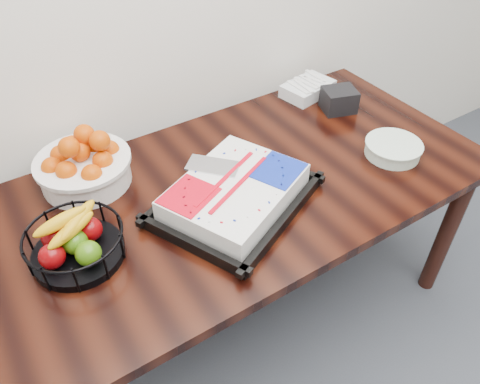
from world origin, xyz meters
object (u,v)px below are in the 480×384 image
fruit_basket (75,242)px  napkin_box (339,100)px  tangerine_bowl (83,161)px  plate_stack (393,149)px  cake_tray (235,195)px  table (240,200)px

fruit_basket → napkin_box: fruit_basket is taller
tangerine_bowl → plate_stack: bearing=-24.8°
cake_tray → fruit_basket: 0.51m
tangerine_bowl → fruit_basket: bearing=-113.1°
table → fruit_basket: size_ratio=6.33×
tangerine_bowl → plate_stack: tangerine_bowl is taller
table → fruit_basket: (-0.59, -0.03, 0.15)m
fruit_basket → plate_stack: (1.15, -0.15, -0.04)m
table → tangerine_bowl: bearing=146.9°
cake_tray → plate_stack: size_ratio=2.89×
tangerine_bowl → fruit_basket: size_ratio=1.15×
table → cake_tray: 0.18m
cake_tray → napkin_box: bearing=21.2°
napkin_box → cake_tray: bearing=-158.8°
tangerine_bowl → plate_stack: size_ratio=1.55×
fruit_basket → plate_stack: fruit_basket is taller
tangerine_bowl → napkin_box: size_ratio=2.45×
table → tangerine_bowl: 0.56m
fruit_basket → cake_tray: bearing=-6.9°
cake_tray → napkin_box: cake_tray is taller
table → fruit_basket: 0.60m
tangerine_bowl → fruit_basket: 0.35m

